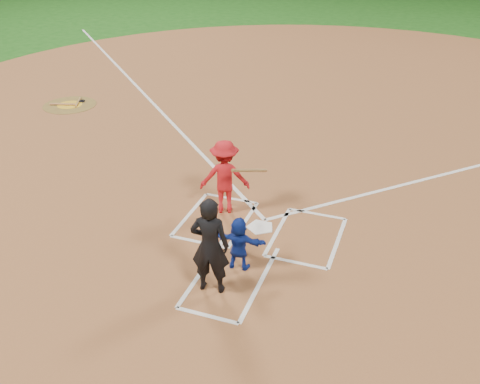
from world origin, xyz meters
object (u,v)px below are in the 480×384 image
(home_plate, at_px, (260,227))
(on_deck_circle, at_px, (70,105))
(umpire, at_px, (210,246))
(batter_at_plate, at_px, (225,177))
(catcher, at_px, (239,244))

(home_plate, height_order, on_deck_circle, home_plate)
(home_plate, relative_size, umpire, 0.33)
(umpire, bearing_deg, batter_at_plate, -82.98)
(home_plate, bearing_deg, umpire, 84.67)
(home_plate, distance_m, batter_at_plate, 1.29)
(umpire, relative_size, batter_at_plate, 1.11)
(on_deck_circle, height_order, catcher, catcher)
(home_plate, height_order, catcher, catcher)
(home_plate, xyz_separation_m, on_deck_circle, (-8.09, 4.84, -0.00))
(home_plate, height_order, umpire, umpire)
(umpire, bearing_deg, on_deck_circle, -50.53)
(home_plate, bearing_deg, catcher, 91.63)
(home_plate, distance_m, on_deck_circle, 9.43)
(on_deck_circle, distance_m, umpire, 10.57)
(on_deck_circle, height_order, umpire, umpire)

